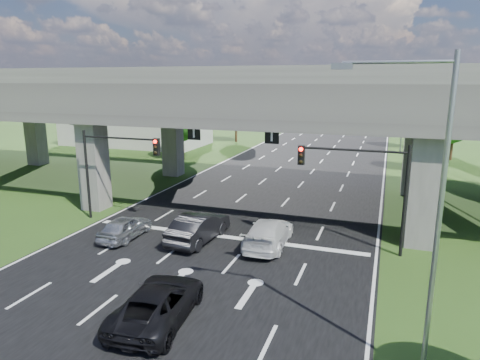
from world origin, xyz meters
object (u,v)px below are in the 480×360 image
Objects in this scene: signal_left at (113,160)px; streetlight_beyond at (400,107)px; car_white at (268,233)px; car_trailing at (158,303)px; car_dark at (199,227)px; signal_right at (363,177)px; streetlight_far at (403,117)px; car_silver at (125,227)px; streetlight_near at (426,199)px.

signal_left is 40.30m from streetlight_beyond.
car_trailing is at bearing 75.59° from car_white.
signal_left reaches higher than car_dark.
car_white is 9.09m from car_trailing.
streetlight_beyond is 1.89× the size of car_trailing.
signal_right and signal_left have the same top height.
streetlight_beyond reaches higher than car_white.
car_white is at bearing -100.98° from streetlight_beyond.
streetlight_far is 1.99× the size of car_dark.
car_white is at bearing -168.76° from car_silver.
car_dark is (4.30, 1.05, 0.15)m from car_silver.
car_trailing is at bearing 179.22° from streetlight_near.
signal_left is 4.98m from car_silver.
streetlight_beyond is at bearing 90.00° from streetlight_far.
signal_left is at bearing -54.05° from car_trailing.
signal_right is 0.60× the size of streetlight_near.
car_silver is at bearing -168.78° from signal_right.
streetlight_near is 46.00m from streetlight_beyond.
car_white is (-4.90, -0.94, -3.40)m from signal_right.
signal_left is at bearing -131.78° from streetlight_far.
signal_right is 20.25m from streetlight_far.
signal_left is 1.14× the size of car_white.
signal_left is (-15.65, 0.00, 0.00)m from signal_right.
car_silver is (2.42, -2.62, -3.48)m from signal_left.
car_silver is 0.76× the size of car_white.
streetlight_near reaches higher than car_silver.
car_silver is 9.60m from car_trailing.
car_white is at bearing -108.86° from streetlight_far.
signal_right is 36.17m from streetlight_beyond.
streetlight_far is 2.50× the size of car_silver.
signal_left is at bearing 180.00° from signal_right.
signal_right is 12.46m from car_trailing.
car_trailing is at bearing 131.29° from car_silver.
signal_right is 6.04m from car_white.
signal_right is 1.14× the size of car_white.
car_trailing is (2.06, -8.25, -0.10)m from car_dark.
car_silver is at bearing 9.50° from car_white.
streetlight_near reaches higher than car_white.
signal_right is 1.50× the size of car_silver.
signal_left reaches higher than car_white.
car_dark is at bearing 143.22° from streetlight_near.
streetlight_beyond reaches higher than car_silver.
car_white reaches higher than car_trailing.
signal_right is at bearing 0.00° from signal_left.
car_dark is at bearing -117.37° from streetlight_far.
car_white is (10.75, -0.94, -3.40)m from signal_left.
streetlight_beyond reaches higher than signal_right.
streetlight_near is at bearing -90.00° from streetlight_far.
streetlight_far is at bearing -90.00° from streetlight_beyond.
car_silver is (-15.50, 7.32, -5.14)m from streetlight_near.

